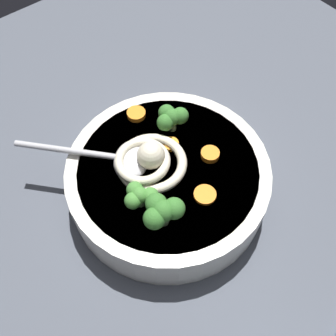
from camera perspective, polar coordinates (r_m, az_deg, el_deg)
name	(u,v)px	position (r cm, az deg, el deg)	size (l,w,h in cm)	color
table_slab	(173,216)	(54.84, 0.67, -6.79)	(102.31, 102.31, 3.07)	#474C56
soup_bowl	(168,180)	(52.24, 0.00, -1.71)	(25.54, 25.54, 5.87)	silver
noodle_pile	(147,162)	(48.94, -3.01, 0.83)	(9.64, 9.45, 3.87)	beige
soup_spoon	(121,158)	(50.06, -6.63, 1.43)	(13.91, 15.16, 1.60)	#B7B7BC
broccoli_floret_left	(139,195)	(45.79, -4.09, -3.80)	(3.84, 3.30, 3.03)	#7A9E60
broccoli_floret_beside_noodles	(162,211)	(44.16, -0.85, -6.03)	(4.86, 4.18, 3.84)	#7A9E60
broccoli_floret_center	(171,117)	(51.94, 0.45, 7.14)	(4.31, 3.71, 3.41)	#7A9E60
carrot_slice_front	(136,114)	(54.83, -4.48, 7.60)	(2.50, 2.50, 0.72)	orange
carrot_slice_extra_a	(210,154)	(50.81, 5.94, 1.94)	(2.34, 2.34, 0.79)	orange
carrot_slice_rear	(205,195)	(47.84, 5.22, -3.76)	(2.67, 2.67, 0.41)	orange
carrot_slice_near_spoon	(171,144)	(51.64, 0.36, 3.38)	(2.11, 2.11, 0.50)	orange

